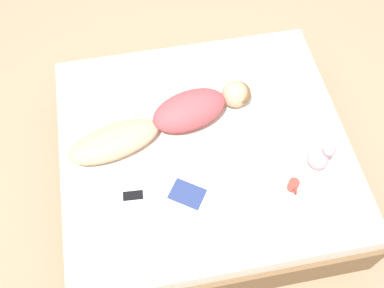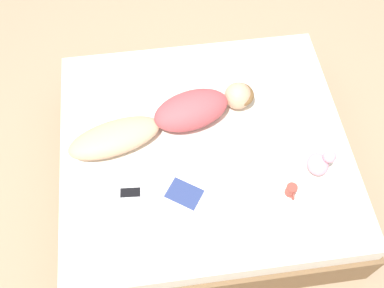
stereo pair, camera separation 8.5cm
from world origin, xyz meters
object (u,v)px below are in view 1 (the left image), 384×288
Objects in this scene: cell_phone at (133,196)px; coffee_mug at (293,185)px; open_magazine at (194,179)px; person at (170,118)px.

coffee_mug is at bearing 86.55° from cell_phone.
open_magazine is 0.64m from coffee_mug.
cell_phone is (0.49, -0.33, -0.09)m from person.
coffee_mug is (0.18, 0.61, 0.04)m from open_magazine.
person is 0.94m from coffee_mug.
person reaches higher than cell_phone.
person is 2.37× the size of open_magazine.
coffee_mug reaches higher than cell_phone.
person is 0.46m from open_magazine.
person is at bearing -135.10° from open_magazine.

